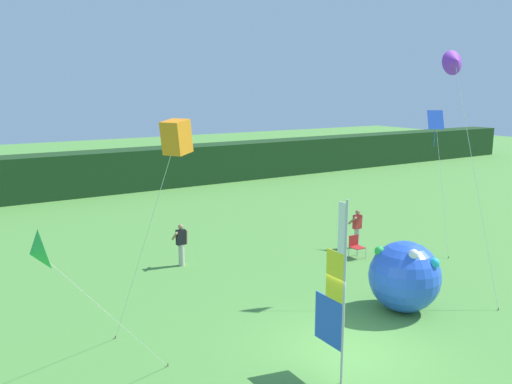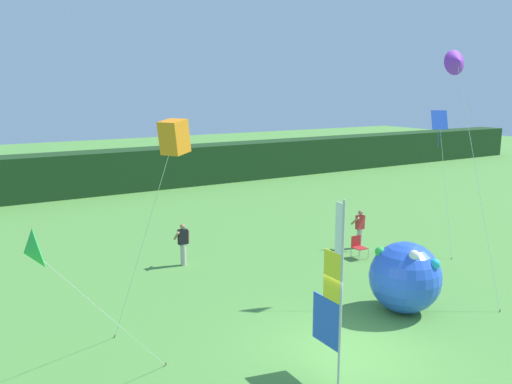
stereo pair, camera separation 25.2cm
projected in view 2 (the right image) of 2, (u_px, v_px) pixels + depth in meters
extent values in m
plane|color=#518E3D|center=(348.00, 353.00, 13.62)|extent=(120.00, 120.00, 0.00)
cube|color=#193819|center=(97.00, 172.00, 33.97)|extent=(80.00, 2.40, 2.70)
cylinder|color=#B7B7BC|center=(341.00, 296.00, 11.74)|extent=(0.06, 0.06, 4.37)
cube|color=blue|center=(326.00, 321.00, 12.33)|extent=(0.02, 0.97, 1.16)
cube|color=yellow|center=(332.00, 276.00, 11.95)|extent=(0.02, 0.60, 1.16)
cube|color=white|center=(339.00, 228.00, 11.57)|extent=(0.02, 0.23, 1.16)
cylinder|color=#B7B2A3|center=(359.00, 238.00, 22.47)|extent=(0.22, 0.22, 0.83)
cube|color=red|center=(360.00, 222.00, 22.33)|extent=(0.36, 0.20, 0.59)
sphere|color=#A37556|center=(360.00, 213.00, 22.25)|extent=(0.20, 0.20, 0.20)
cylinder|color=#A37556|center=(355.00, 221.00, 22.25)|extent=(0.09, 0.48, 0.42)
cylinder|color=#A37556|center=(364.00, 222.00, 22.45)|extent=(0.09, 0.14, 0.56)
cylinder|color=#B7B2A3|center=(183.00, 255.00, 20.27)|extent=(0.22, 0.22, 0.84)
cube|color=black|center=(183.00, 237.00, 20.14)|extent=(0.36, 0.20, 0.58)
sphere|color=#A37556|center=(183.00, 226.00, 20.06)|extent=(0.20, 0.20, 0.20)
cylinder|color=#A37556|center=(177.00, 236.00, 20.06)|extent=(0.09, 0.48, 0.42)
cylinder|color=#A37556|center=(188.00, 237.00, 20.26)|extent=(0.09, 0.14, 0.56)
sphere|color=blue|center=(405.00, 277.00, 15.97)|extent=(2.17, 2.17, 2.17)
sphere|color=#23B2C6|center=(435.00, 264.00, 15.28)|extent=(0.30, 0.30, 0.30)
sphere|color=green|center=(380.00, 252.00, 15.98)|extent=(0.30, 0.30, 0.30)
sphere|color=white|center=(414.00, 255.00, 15.20)|extent=(0.30, 0.30, 0.30)
cylinder|color=#BCBCC1|center=(359.00, 256.00, 20.79)|extent=(0.03, 0.03, 0.42)
cylinder|color=#BCBCC1|center=(368.00, 254.00, 21.03)|extent=(0.03, 0.03, 0.42)
cylinder|color=#BCBCC1|center=(351.00, 253.00, 21.20)|extent=(0.03, 0.03, 0.42)
cylinder|color=#BCBCC1|center=(360.00, 251.00, 21.44)|extent=(0.03, 0.03, 0.42)
cube|color=#B22323|center=(360.00, 248.00, 21.07)|extent=(0.48, 0.48, 0.03)
cube|color=#B22323|center=(356.00, 241.00, 21.23)|extent=(0.48, 0.03, 0.44)
cylinder|color=brown|center=(166.00, 364.00, 12.99)|extent=(0.03, 0.03, 0.08)
cylinder|color=silver|center=(112.00, 320.00, 10.78)|extent=(3.14, 2.47, 4.14)
cone|color=green|center=(31.00, 251.00, 8.56)|extent=(0.46, 0.72, 0.73)
cylinder|color=brown|center=(115.00, 336.00, 14.46)|extent=(0.03, 0.03, 0.08)
cylinder|color=silver|center=(142.00, 246.00, 13.24)|extent=(1.03, 2.23, 5.63)
cube|color=orange|center=(174.00, 137.00, 12.02)|extent=(0.77, 0.74, 0.82)
cylinder|color=brown|center=(452.00, 258.00, 21.03)|extent=(0.03, 0.03, 0.08)
cylinder|color=silver|center=(445.00, 187.00, 21.80)|extent=(1.40, 2.24, 5.37)
cube|color=blue|center=(439.00, 120.00, 22.56)|extent=(0.83, 0.79, 0.79)
cylinder|color=blue|center=(438.00, 139.00, 22.72)|extent=(0.02, 0.02, 0.70)
cylinder|color=brown|center=(500.00, 311.00, 16.10)|extent=(0.03, 0.03, 0.08)
cylinder|color=silver|center=(478.00, 184.00, 16.47)|extent=(0.28, 2.46, 7.54)
cone|color=purple|center=(457.00, 62.00, 16.84)|extent=(0.87, 0.55, 0.84)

